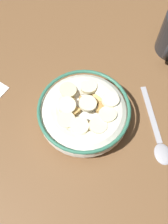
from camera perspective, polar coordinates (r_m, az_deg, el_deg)
The scene contains 3 objects.
ground_plane at distance 46.28cm, azimuth 0.00°, elevation -2.18°, with size 102.47×102.47×2.00cm, color brown.
cereal_bowl at distance 43.07cm, azimuth -0.01°, elevation -0.27°, with size 15.83×15.83×5.09cm.
spoon at distance 45.46cm, azimuth 16.93°, elevation -6.18°, with size 12.69×11.98×0.80cm.
Camera 1 is at (15.52, 10.61, 41.30)cm, focal length 39.78 mm.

